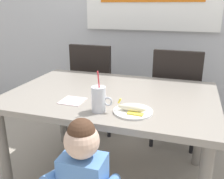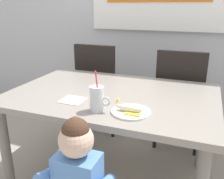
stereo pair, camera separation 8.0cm
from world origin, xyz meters
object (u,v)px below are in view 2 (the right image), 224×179
(paper_napkin, at_px, (73,100))
(dining_chair_left, at_px, (100,83))
(peeled_banana, at_px, (130,109))
(toddler_standing, at_px, (78,176))
(milk_cup, at_px, (97,100))
(snack_plate, at_px, (131,112))
(dining_table, at_px, (112,105))
(dining_chair_right, at_px, (180,94))

(paper_napkin, bearing_deg, dining_chair_left, 103.41)
(peeled_banana, bearing_deg, toddler_standing, -113.30)
(milk_cup, distance_m, snack_plate, 0.21)
(peeled_banana, bearing_deg, dining_table, 126.40)
(milk_cup, height_order, snack_plate, milk_cup)
(dining_chair_left, xyz_separation_m, peeled_banana, (0.65, -1.04, 0.22))
(toddler_standing, height_order, paper_napkin, toddler_standing)
(dining_chair_left, distance_m, paper_napkin, 1.02)
(dining_chair_right, xyz_separation_m, paper_napkin, (-0.60, -0.92, 0.19))
(dining_table, xyz_separation_m, snack_plate, (0.22, -0.29, 0.10))
(dining_table, distance_m, dining_chair_right, 0.81)
(toddler_standing, distance_m, milk_cup, 0.43)
(dining_chair_right, distance_m, toddler_standing, 1.39)
(dining_chair_right, height_order, snack_plate, dining_chair_right)
(peeled_banana, bearing_deg, dining_chair_right, 79.10)
(paper_napkin, bearing_deg, dining_chair_right, 56.69)
(dining_chair_left, height_order, dining_chair_right, same)
(milk_cup, distance_m, peeled_banana, 0.20)
(milk_cup, relative_size, snack_plate, 1.09)
(toddler_standing, xyz_separation_m, peeled_banana, (0.16, 0.36, 0.24))
(dining_table, height_order, toddler_standing, toddler_standing)
(paper_napkin, bearing_deg, peeled_banana, -9.47)
(dining_chair_right, xyz_separation_m, peeled_banana, (-0.19, -0.99, 0.22))
(dining_chair_left, relative_size, milk_cup, 3.82)
(dining_table, bearing_deg, dining_chair_left, 119.72)
(dining_table, distance_m, milk_cup, 0.37)
(dining_chair_left, distance_m, toddler_standing, 1.49)
(peeled_banana, xyz_separation_m, paper_napkin, (-0.41, 0.07, -0.03))
(milk_cup, height_order, paper_napkin, milk_cup)
(snack_plate, height_order, paper_napkin, snack_plate)
(toddler_standing, bearing_deg, snack_plate, 67.21)
(milk_cup, bearing_deg, dining_chair_left, 112.89)
(dining_chair_right, bearing_deg, dining_chair_left, -3.84)
(peeled_banana, bearing_deg, snack_plate, 81.65)
(dining_chair_left, relative_size, dining_chair_right, 1.00)
(snack_plate, bearing_deg, milk_cup, -167.68)
(toddler_standing, relative_size, paper_napkin, 5.59)
(snack_plate, bearing_deg, dining_chair_right, 79.07)
(milk_cup, xyz_separation_m, peeled_banana, (0.19, 0.03, -0.04))
(dining_chair_left, bearing_deg, snack_plate, 122.17)
(dining_chair_left, bearing_deg, dining_chair_right, 176.16)
(toddler_standing, bearing_deg, milk_cup, 96.49)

